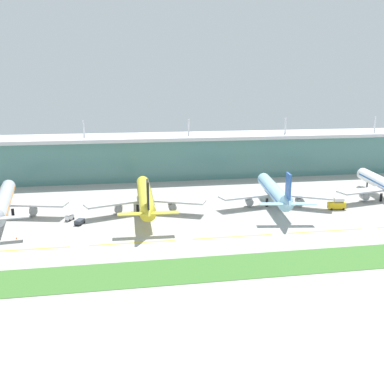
{
  "coord_description": "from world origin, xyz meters",
  "views": [
    {
      "loc": [
        -43.3,
        -139.55,
        50.39
      ],
      "look_at": [
        -10.04,
        39.95,
        7.0
      ],
      "focal_mm": 42.09,
      "sensor_mm": 36.0,
      "label": 1
    }
  ],
  "objects_px": {
    "airliner_nearest": "(3,202)",
    "baggage_cart": "(70,217)",
    "pushback_tug": "(80,222)",
    "safety_cone_nose_front": "(16,238)",
    "airliner_far_middle": "(274,191)",
    "fuel_truck": "(337,204)",
    "airliner_near_middle": "(145,197)"
  },
  "relations": [
    {
      "from": "airliner_nearest",
      "to": "baggage_cart",
      "type": "xyz_separation_m",
      "value": [
        25.33,
        -8.68,
        -5.19
      ]
    },
    {
      "from": "baggage_cart",
      "to": "pushback_tug",
      "type": "xyz_separation_m",
      "value": [
        4.05,
        -5.99,
        -0.16
      ]
    },
    {
      "from": "pushback_tug",
      "to": "safety_cone_nose_front",
      "type": "distance_m",
      "value": 23.81
    },
    {
      "from": "baggage_cart",
      "to": "pushback_tug",
      "type": "bearing_deg",
      "value": -55.95
    },
    {
      "from": "airliner_nearest",
      "to": "airliner_far_middle",
      "type": "distance_m",
      "value": 109.81
    },
    {
      "from": "fuel_truck",
      "to": "baggage_cart",
      "type": "bearing_deg",
      "value": 177.76
    },
    {
      "from": "airliner_near_middle",
      "to": "baggage_cart",
      "type": "xyz_separation_m",
      "value": [
        -29.53,
        -6.08,
        -5.19
      ]
    },
    {
      "from": "baggage_cart",
      "to": "fuel_truck",
      "type": "xyz_separation_m",
      "value": [
        108.34,
        -4.23,
        1.0
      ]
    },
    {
      "from": "airliner_far_middle",
      "to": "safety_cone_nose_front",
      "type": "bearing_deg",
      "value": -166.03
    },
    {
      "from": "safety_cone_nose_front",
      "to": "baggage_cart",
      "type": "bearing_deg",
      "value": 49.72
    },
    {
      "from": "airliner_far_middle",
      "to": "safety_cone_nose_front",
      "type": "xyz_separation_m",
      "value": [
        -100.42,
        -24.99,
        -6.09
      ]
    },
    {
      "from": "safety_cone_nose_front",
      "to": "airliner_far_middle",
      "type": "bearing_deg",
      "value": 13.97
    },
    {
      "from": "airliner_nearest",
      "to": "pushback_tug",
      "type": "height_order",
      "value": "airliner_nearest"
    },
    {
      "from": "airliner_near_middle",
      "to": "airliner_far_middle",
      "type": "distance_m",
      "value": 54.91
    },
    {
      "from": "baggage_cart",
      "to": "fuel_truck",
      "type": "bearing_deg",
      "value": -2.24
    },
    {
      "from": "airliner_near_middle",
      "to": "safety_cone_nose_front",
      "type": "distance_m",
      "value": 52.25
    },
    {
      "from": "airliner_near_middle",
      "to": "fuel_truck",
      "type": "xyz_separation_m",
      "value": [
        78.81,
        -10.31,
        -4.19
      ]
    },
    {
      "from": "baggage_cart",
      "to": "fuel_truck",
      "type": "height_order",
      "value": "fuel_truck"
    },
    {
      "from": "pushback_tug",
      "to": "safety_cone_nose_front",
      "type": "height_order",
      "value": "pushback_tug"
    },
    {
      "from": "airliner_nearest",
      "to": "fuel_truck",
      "type": "height_order",
      "value": "airliner_nearest"
    },
    {
      "from": "airliner_nearest",
      "to": "pushback_tug",
      "type": "relative_size",
      "value": 12.97
    },
    {
      "from": "airliner_nearest",
      "to": "pushback_tug",
      "type": "xyz_separation_m",
      "value": [
        29.38,
        -14.67,
        -5.35
      ]
    },
    {
      "from": "airliner_nearest",
      "to": "safety_cone_nose_front",
      "type": "distance_m",
      "value": 29.71
    },
    {
      "from": "airliner_near_middle",
      "to": "baggage_cart",
      "type": "relative_size",
      "value": 16.11
    },
    {
      "from": "airliner_near_middle",
      "to": "fuel_truck",
      "type": "height_order",
      "value": "airliner_near_middle"
    },
    {
      "from": "baggage_cart",
      "to": "airliner_far_middle",
      "type": "bearing_deg",
      "value": 4.16
    },
    {
      "from": "fuel_truck",
      "to": "airliner_near_middle",
      "type": "bearing_deg",
      "value": 172.54
    },
    {
      "from": "airliner_near_middle",
      "to": "baggage_cart",
      "type": "distance_m",
      "value": 30.6
    },
    {
      "from": "fuel_truck",
      "to": "pushback_tug",
      "type": "height_order",
      "value": "fuel_truck"
    },
    {
      "from": "airliner_near_middle",
      "to": "airliner_far_middle",
      "type": "xyz_separation_m",
      "value": [
        54.91,
        0.05,
        -0.01
      ]
    },
    {
      "from": "airliner_far_middle",
      "to": "safety_cone_nose_front",
      "type": "relative_size",
      "value": 83.69
    },
    {
      "from": "baggage_cart",
      "to": "safety_cone_nose_front",
      "type": "distance_m",
      "value": 24.73
    }
  ]
}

